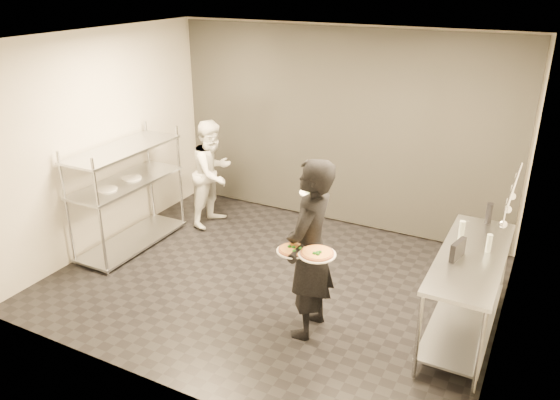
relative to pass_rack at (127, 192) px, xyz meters
The scene contains 13 objects.
room_shell 2.53m from the pass_rack, 28.77° to the left, with size 5.00×4.00×2.80m.
pass_rack is the anchor object (origin of this frame).
prep_counter 4.33m from the pass_rack, ahead, with size 0.60×1.80×0.92m.
utensil_rail 4.64m from the pass_rack, ahead, with size 0.07×1.20×0.31m.
waiter 2.99m from the pass_rack, 12.50° to the right, with size 0.68×0.44×1.86m, color black.
chef 1.26m from the pass_rack, 61.45° to the left, with size 0.75×0.58×1.54m, color white.
pizza_plate_near 2.98m from the pass_rack, 17.21° to the right, with size 0.30×0.30×0.05m.
pizza_plate_far 3.22m from the pass_rack, 15.76° to the right, with size 0.35×0.35×0.05m.
salad_plate 2.88m from the pass_rack, ahead, with size 0.28×0.28×0.07m.
pos_monitor 4.22m from the pass_rack, ahead, with size 0.05×0.25×0.18m, color black.
bottle_green 4.19m from the pass_rack, ahead, with size 0.06×0.06×0.22m, color gray.
bottle_clear 4.46m from the pass_rack, ahead, with size 0.05×0.05×0.18m, color gray.
bottle_dark 4.44m from the pass_rack, 10.44° to the left, with size 0.07×0.07×0.23m, color black.
Camera 1 is at (2.67, -4.95, 3.43)m, focal length 35.00 mm.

